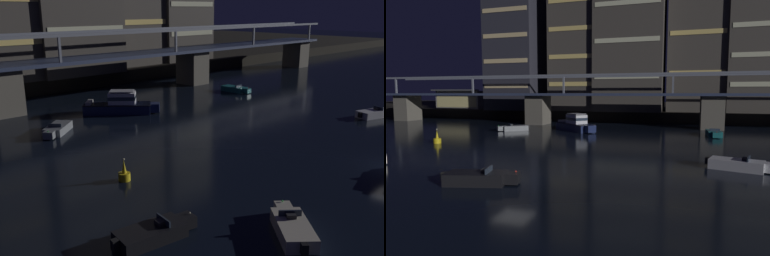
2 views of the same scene
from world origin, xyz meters
TOP-DOWN VIEW (x-y plane):
  - ground_plane at (0.00, 0.00)m, footprint 400.00×400.00m
  - far_riverbank at (0.00, 87.80)m, footprint 240.00×80.00m
  - river_bridge at (0.00, 39.79)m, footprint 100.74×6.40m
  - tower_west_low at (-25.71, 51.82)m, footprint 11.43×13.70m
  - tower_west_tall at (-11.30, 53.68)m, footprint 11.34×12.65m
  - tower_central at (0.18, 53.60)m, footprint 13.96×14.09m
  - tower_east_tall at (13.58, 55.66)m, footprint 11.38×10.92m
  - tower_east_low at (25.23, 56.33)m, footprint 12.15×13.69m
  - waterfront_pavilion at (-41.39, 51.71)m, footprint 12.40×7.40m
  - cabin_cruiser_near_left at (-5.27, 30.73)m, footprint 8.23×7.57m
  - speedboat_near_right at (15.29, 8.32)m, footprint 5.17×2.83m
  - speedboat_mid_left at (-14.91, 28.07)m, footprint 4.46×4.31m
  - speedboat_mid_center at (-1.83, -1.22)m, footprint 5.20×2.71m
  - speedboat_far_left at (15.33, 29.82)m, footprint 1.98×5.22m
  - channel_buoy at (-17.16, 13.02)m, footprint 0.90×0.90m

SIDE VIEW (x-z plane):
  - ground_plane at x=0.00m, z-range 0.00..0.00m
  - speedboat_near_right at x=15.29m, z-range -0.17..0.99m
  - speedboat_mid_left at x=-14.91m, z-range -0.17..0.99m
  - speedboat_mid_center at x=-1.83m, z-range -0.17..0.99m
  - speedboat_far_left at x=15.33m, z-range -0.17..0.99m
  - channel_buoy at x=-17.16m, z-range -0.40..1.36m
  - cabin_cruiser_near_left at x=-5.27m, z-range -0.34..2.45m
  - far_riverbank at x=0.00m, z-range 0.00..2.20m
  - river_bridge at x=0.00m, z-range -0.35..9.03m
  - waterfront_pavilion at x=-41.39m, z-range 2.09..6.79m
  - tower_west_low at x=-25.71m, z-range 2.05..29.54m
  - tower_east_low at x=25.23m, z-range 2.05..30.09m
  - tower_west_tall at x=-11.30m, z-range 2.05..31.42m
  - tower_central at x=0.18m, z-range 2.05..38.28m
  - tower_east_tall at x=13.58m, z-range 2.05..41.82m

